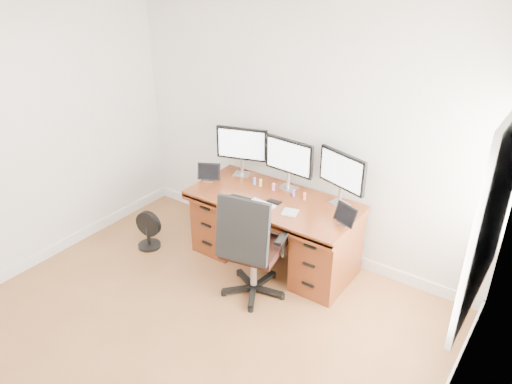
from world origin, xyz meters
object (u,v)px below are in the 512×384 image
Objects in this scene: office_chair at (251,263)px; keyboard at (262,204)px; monitor_center at (289,158)px; floor_fan at (148,230)px; desk at (275,228)px.

office_chair is 0.58m from keyboard.
office_chair is 4.14× the size of keyboard.
keyboard is at bearing -88.76° from monitor_center.
monitor_center is at bearing 23.35° from floor_fan.
keyboard is at bearing 7.13° from floor_fan.
office_chair is at bearing -10.20° from floor_fan.
keyboard is (-0.02, -0.20, 0.36)m from desk.
desk is 3.99× the size of floor_fan.
floor_fan is 1.61× the size of keyboard.
desk is at bearing 88.50° from keyboard.
monitor_center is at bearing 90.03° from desk.
keyboard is at bearing 100.22° from office_chair.
floor_fan is (-1.26, -0.57, -0.20)m from desk.
keyboard is (-0.15, 0.39, 0.40)m from office_chair.
monitor_center is at bearing 91.79° from keyboard.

